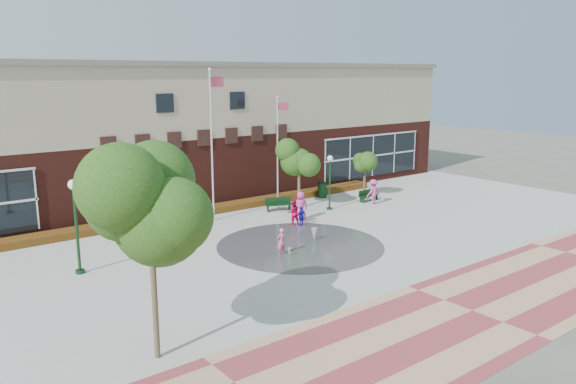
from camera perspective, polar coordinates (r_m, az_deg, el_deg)
ground at (r=26.24m, az=5.41°, el=-7.01°), size 120.00×120.00×0.00m
plaza_concrete at (r=29.13m, az=-0.00°, el=-5.00°), size 46.00×18.00×0.01m
paver_band at (r=22.04m, az=18.21°, el=-11.40°), size 46.00×6.00×0.01m
splash_pad at (r=28.38m, az=1.25°, el=-5.47°), size 8.40×8.40×0.01m
library_building at (r=39.55m, az=-12.14°, el=6.14°), size 44.40×10.40×9.20m
flower_bed at (r=35.22m, az=-7.62°, el=-2.09°), size 26.00×1.20×0.40m
flagpole_left at (r=32.46m, az=-7.71°, el=5.51°), size 1.03×0.19×8.80m
flagpole_right at (r=35.41m, az=-1.01°, el=4.65°), size 0.88×0.18×7.12m
lamp_left at (r=25.47m, az=-20.77°, el=-2.28°), size 0.44×0.44×4.16m
lamp_right at (r=35.27m, az=4.27°, el=1.60°), size 0.37×0.37×3.48m
bench_left at (r=31.88m, az=-14.03°, el=-3.32°), size 1.82×0.75×0.89m
bench_mid at (r=35.24m, az=-0.95°, el=-1.51°), size 1.74×1.09×0.85m
bench_right at (r=38.27m, az=8.18°, el=-0.57°), size 1.59×0.50×0.79m
trash_can at (r=39.00m, az=3.50°, el=0.21°), size 0.66×0.66×1.08m
tree_big_left at (r=16.68m, az=-13.86°, el=-1.72°), size 4.10×4.10×6.55m
tree_mid at (r=35.44m, az=1.14°, el=3.43°), size 2.63×2.63×4.43m
tree_small_right at (r=39.07m, az=7.82°, el=2.81°), size 1.87×1.87×3.20m
water_jet_a at (r=29.18m, az=2.66°, el=-4.99°), size 0.34×0.34×0.66m
water_jet_b at (r=26.77m, az=0.13°, el=-6.57°), size 0.17×0.17×0.39m
child_splash at (r=26.78m, az=-0.69°, el=-5.07°), size 0.51×0.35×1.32m
adult_red at (r=31.86m, az=0.54°, el=-2.10°), size 0.89×0.80×1.51m
adult_pink at (r=32.92m, az=1.30°, el=-1.43°), size 0.98×0.79×1.73m
child_blue at (r=31.75m, az=1.36°, el=-2.50°), size 0.68×0.33×1.14m
person_bench at (r=37.30m, az=8.64°, el=-0.00°), size 1.09×0.64×1.68m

